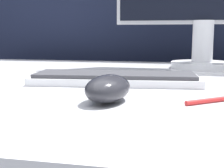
{
  "coord_description": "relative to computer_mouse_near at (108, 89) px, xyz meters",
  "views": [
    {
      "loc": [
        0.06,
        -0.72,
        0.85
      ],
      "look_at": [
        -0.04,
        -0.21,
        0.77
      ],
      "focal_mm": 50.0,
      "sensor_mm": 36.0,
      "label": 1
    }
  ],
  "objects": [
    {
      "name": "pen",
      "position": [
        0.17,
        0.04,
        -0.02
      ],
      "size": [
        0.11,
        0.09,
        0.01
      ],
      "rotation": [
        0.0,
        0.0,
        0.65
      ],
      "color": "red",
      "rests_on": "desk"
    },
    {
      "name": "keyboard",
      "position": [
        -0.02,
        0.18,
        -0.01
      ],
      "size": [
        0.37,
        0.15,
        0.02
      ],
      "rotation": [
        0.0,
        0.0,
        0.1
      ],
      "color": "silver",
      "rests_on": "desk"
    },
    {
      "name": "partition_panel",
      "position": [
        0.04,
        0.85,
        -0.09
      ],
      "size": [
        5.0,
        0.03,
        1.34
      ],
      "color": "black",
      "rests_on": "ground_plane"
    },
    {
      "name": "computer_mouse_near",
      "position": [
        0.0,
        0.0,
        0.0
      ],
      "size": [
        0.08,
        0.12,
        0.04
      ],
      "rotation": [
        0.0,
        0.0,
        -0.19
      ],
      "color": "#232328",
      "rests_on": "desk"
    }
  ]
}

